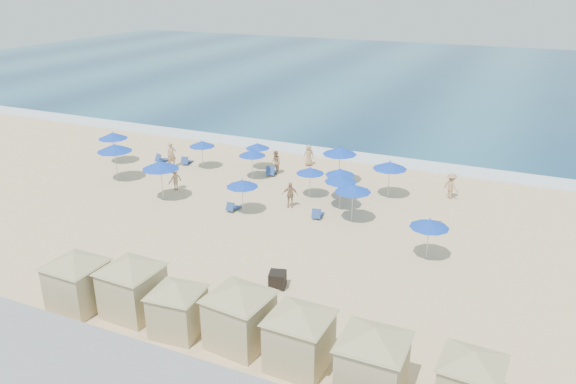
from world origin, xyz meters
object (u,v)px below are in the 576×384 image
Objects in this scene: umbrella_1 at (114,148)px; beachgoer_1 at (276,162)px; cabana_6 at (471,373)px; umbrella_4 at (258,146)px; umbrella_8 at (353,188)px; umbrella_12 at (340,172)px; cabana_3 at (239,307)px; umbrella_2 at (202,144)px; umbrella_5 at (252,153)px; beachgoer_0 at (172,155)px; umbrella_6 at (242,183)px; cabana_1 at (131,279)px; umbrella_7 at (310,171)px; beachgoer_5 at (175,179)px; umbrella_11 at (430,223)px; trash_bin at (277,280)px; beachgoer_3 at (451,186)px; umbrella_9 at (340,151)px; cabana_2 at (177,301)px; beachgoer_4 at (309,155)px; cabana_0 at (76,274)px; cabana_5 at (373,353)px; umbrella_3 at (160,165)px; beachgoer_2 at (290,195)px; umbrella_0 at (113,136)px; cabana_4 at (300,328)px; umbrella_10 at (390,165)px.

umbrella_1 reaches higher than beachgoer_1.
umbrella_4 is at bearing 132.82° from cabana_6.
umbrella_12 is at bearing 121.92° from umbrella_8.
cabana_6 is (8.61, -0.03, -0.20)m from cabana_3.
umbrella_2 is 4.46m from umbrella_5.
umbrella_4 is at bearing -25.23° from beachgoer_0.
umbrella_6 reaches higher than beachgoer_0.
cabana_6 is at bearing -0.05° from cabana_1.
umbrella_7 is 9.11m from beachgoer_5.
cabana_1 is 17.37m from umbrella_5.
umbrella_11 is (18.10, -7.42, 0.08)m from umbrella_2.
beachgoer_3 reaches higher than trash_bin.
umbrella_9 is (0.83, 3.25, 0.52)m from umbrella_7.
trash_bin is at bearing 66.19° from cabana_2.
beachgoer_5 is at bearing 14.60° from beachgoer_4.
umbrella_11 is at bearing -22.29° from umbrella_2.
beachgoer_1 is 7.41m from beachgoer_5.
beachgoer_3 is at bearing 22.67° from umbrella_7.
umbrella_6 is at bearing 82.88° from cabana_0.
umbrella_6 is (1.49, 11.95, 0.28)m from cabana_0.
trash_bin is at bearing 35.27° from cabana_0.
cabana_6 is at bearing -47.18° from umbrella_4.
trash_bin is 7.91m from cabana_5.
cabana_2 reaches higher than beachgoer_3.
umbrella_12 reaches higher than beachgoer_1.
beachgoer_1 is at bearing 59.13° from umbrella_3.
cabana_3 reaches higher than umbrella_1.
cabana_3 is 2.86× the size of beachgoer_2.
umbrella_1 reaches higher than umbrella_0.
beachgoer_0 is (4.47, 1.06, -1.25)m from umbrella_0.
cabana_5 is at bearing 125.72° from beachgoer_3.
beachgoer_4 is at bearing 38.09° from umbrella_1.
beachgoer_5 is (-8.20, -0.52, -0.03)m from beachgoer_2.
umbrella_1 is at bearing 137.31° from trash_bin.
umbrella_2 is (-10.26, 17.87, 0.44)m from cabana_2.
beachgoer_2 is at bearing -102.95° from umbrella_7.
cabana_0 reaches higher than umbrella_4.
umbrella_3 is at bearing 145.94° from cabana_5.
umbrella_8 reaches higher than umbrella_11.
beachgoer_2 is at bearing 2.83° from umbrella_1.
cabana_4 reaches higher than beachgoer_5.
beachgoer_3 is (24.56, 3.24, -1.32)m from umbrella_0.
umbrella_3 is at bearing 176.42° from umbrella_11.
trash_bin is 13.33m from umbrella_3.
cabana_0 is 12.05m from umbrella_6.
beachgoer_0 is (-20.65, 17.37, -0.75)m from cabana_5.
umbrella_9 is at bearing 105.44° from cabana_4.
umbrella_11 is (7.83, -8.65, -0.35)m from umbrella_9.
umbrella_9 is 4.00m from umbrella_10.
umbrella_8 is 0.90× the size of umbrella_9.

